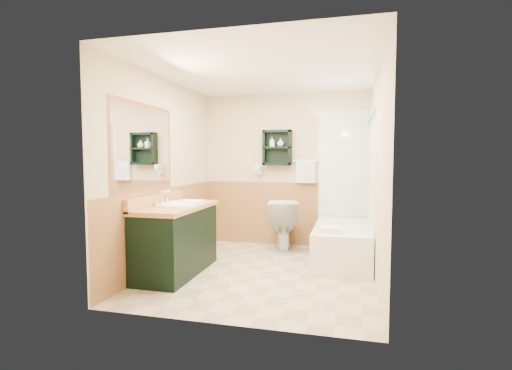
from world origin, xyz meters
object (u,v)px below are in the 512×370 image
object	(u,v)px
bathtub	(342,243)
soap_bottle_b	(281,143)
wall_shelf	(277,148)
toilet	(283,224)
hair_dryer	(259,170)
soap_bottle_a	(272,144)
vanity_book	(176,193)
vanity	(177,239)

from	to	relation	value
bathtub	soap_bottle_b	xyz separation A→B (m)	(-0.97, 0.70, 1.37)
wall_shelf	toilet	size ratio (longest dim) A/B	0.71
wall_shelf	bathtub	size ratio (longest dim) A/B	0.37
hair_dryer	bathtub	size ratio (longest dim) A/B	0.16
hair_dryer	soap_bottle_a	xyz separation A→B (m)	(0.22, -0.03, 0.40)
wall_shelf	bathtub	xyz separation A→B (m)	(1.03, -0.70, -1.31)
wall_shelf	vanity_book	xyz separation A→B (m)	(-1.06, -1.39, -0.61)
toilet	vanity	bearing A→B (deg)	43.98
hair_dryer	vanity	xyz separation A→B (m)	(-0.59, -1.74, -0.79)
soap_bottle_b	soap_bottle_a	bearing A→B (deg)	180.00
vanity	soap_bottle_b	bearing A→B (deg)	60.94
vanity	toilet	distance (m)	1.80
toilet	vanity_book	distance (m)	1.75
wall_shelf	soap_bottle_b	world-z (taller)	wall_shelf
wall_shelf	vanity_book	distance (m)	1.85
toilet	soap_bottle_b	size ratio (longest dim) A/B	6.03
vanity_book	soap_bottle_b	bearing A→B (deg)	57.57
wall_shelf	hair_dryer	bearing A→B (deg)	175.24
soap_bottle_a	soap_bottle_b	bearing A→B (deg)	0.00
vanity	soap_bottle_a	size ratio (longest dim) A/B	8.42
bathtub	soap_bottle_a	world-z (taller)	soap_bottle_a
bathtub	soap_bottle_b	world-z (taller)	soap_bottle_b
bathtub	vanity_book	distance (m)	2.30
wall_shelf	soap_bottle_b	bearing A→B (deg)	-5.10
wall_shelf	vanity_book	size ratio (longest dim) A/B	2.40
vanity	toilet	world-z (taller)	vanity
vanity_book	wall_shelf	bearing A→B (deg)	59.11
bathtub	toilet	distance (m)	1.01
hair_dryer	soap_bottle_b	world-z (taller)	soap_bottle_b
bathtub	toilet	world-z (taller)	toilet
wall_shelf	vanity	xyz separation A→B (m)	(-0.89, -1.72, -1.14)
vanity	soap_bottle_b	world-z (taller)	soap_bottle_b
vanity	toilet	xyz separation A→B (m)	(1.03, 1.47, -0.03)
hair_dryer	soap_bottle_b	distance (m)	0.55
toilet	soap_bottle_b	world-z (taller)	soap_bottle_b
vanity_book	soap_bottle_a	distance (m)	1.82
hair_dryer	toilet	bearing A→B (deg)	-31.84
wall_shelf	toilet	xyz separation A→B (m)	(0.14, -0.25, -1.17)
soap_bottle_b	vanity	bearing A→B (deg)	-119.06
hair_dryer	vanity	world-z (taller)	hair_dryer
soap_bottle_a	soap_bottle_b	distance (m)	0.14
wall_shelf	toilet	bearing A→B (deg)	-60.75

